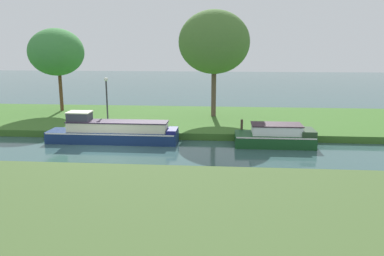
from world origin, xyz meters
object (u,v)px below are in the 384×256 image
Objects in this scene: willow_tree_centre at (214,42)px; mooring_post_near at (242,126)px; navy_barge at (113,132)px; lamp_post at (107,96)px; forest_narrowboat at (276,136)px; willow_tree_left at (56,52)px; mooring_post_far at (164,126)px.

mooring_post_near is (1.79, -4.79, -4.78)m from willow_tree_centre.
mooring_post_near is at bearing 9.95° from navy_barge.
lamp_post reaches higher than navy_barge.
forest_narrowboat is 5.50× the size of mooring_post_near.
forest_narrowboat is at bearing 0.00° from navy_barge.
navy_barge is 2.41× the size of lamp_post.
forest_narrowboat reaches higher than mooring_post_near.
navy_barge is 9.51× the size of mooring_post_near.
lamp_post is 8.49m from mooring_post_near.
willow_tree_left is 0.85× the size of willow_tree_centre.
mooring_post_near reaches higher than mooring_post_far.
mooring_post_far is (-4.55, 0.00, -0.07)m from mooring_post_near.
lamp_post is (5.30, -5.15, -2.55)m from willow_tree_left.
mooring_post_near is at bearing 0.00° from mooring_post_far.
willow_tree_left is 15.50m from mooring_post_near.
willow_tree_left reaches higher than forest_narrowboat.
willow_tree_left is 7.82m from lamp_post.
willow_tree_left is 11.75m from mooring_post_far.
lamp_post reaches higher than mooring_post_far.
lamp_post reaches higher than forest_narrowboat.
mooring_post_near is 1.23× the size of mooring_post_far.
willow_tree_centre reaches higher than lamp_post.
willow_tree_centre is (11.78, -1.48, 0.71)m from willow_tree_left.
navy_barge is 10.72m from willow_tree_left.
lamp_post is (-1.01, 2.39, 1.72)m from navy_barge.
willow_tree_centre is at bearing 110.53° from mooring_post_near.
lamp_post is 3.95× the size of mooring_post_near.
mooring_post_near is (13.58, -6.27, -4.07)m from willow_tree_left.
mooring_post_far is at bearing 168.67° from forest_narrowboat.
mooring_post_near is at bearing -69.47° from willow_tree_centre.
navy_barge is 1.18× the size of willow_tree_left.
willow_tree_centre is at bearing 120.75° from forest_narrowboat.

